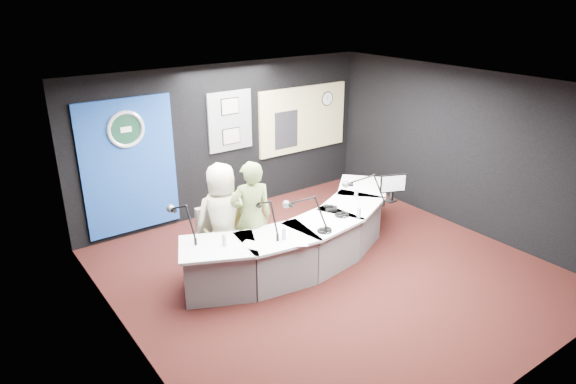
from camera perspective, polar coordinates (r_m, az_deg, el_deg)
ground at (r=7.94m, az=4.61°, el=-8.83°), size 6.00×6.00×0.00m
ceiling at (r=6.95m, az=5.31°, el=11.48°), size 6.00×6.00×0.02m
wall_back at (r=9.68m, az=-6.72°, el=5.81°), size 6.00×0.02×2.80m
wall_front at (r=5.64m, az=25.34°, el=-8.31°), size 6.00×0.02×2.80m
wall_left at (r=5.97m, az=-17.63°, el=-5.43°), size 0.02×6.00×2.80m
wall_right at (r=9.47m, az=18.92°, el=4.43°), size 0.02×6.00×2.80m
broadcast_desk at (r=8.10m, az=1.90°, el=-5.07°), size 4.50×1.90×0.75m
backdrop_panel at (r=8.97m, az=-17.19°, el=2.69°), size 1.60×0.05×2.30m
agency_seal at (r=8.76m, az=-17.57°, el=6.65°), size 0.63×0.07×0.63m
seal_center at (r=8.76m, az=-17.58°, el=6.65°), size 0.48×0.01×0.48m
pinboard at (r=9.59m, az=-6.46°, el=7.84°), size 0.90×0.04×1.10m
framed_photo_upper at (r=9.50m, az=-6.44°, el=9.44°), size 0.34×0.02×0.27m
framed_photo_lower at (r=9.63m, az=-6.30°, el=6.19°), size 0.34×0.02×0.27m
booth_window_frame at (r=10.55m, az=1.70°, el=8.11°), size 2.12×0.06×1.32m
booth_glow at (r=10.54m, az=1.73°, el=8.10°), size 2.00×0.02×1.20m
equipment_rack at (r=10.30m, az=-0.21°, el=6.93°), size 0.55×0.02×0.75m
wall_clock at (r=10.82m, az=4.39°, el=10.30°), size 0.28×0.01×0.28m
armchair_left at (r=7.85m, az=-7.15°, el=-5.50°), size 0.57×0.57×0.91m
armchair_right at (r=7.80m, az=-4.00°, el=-5.68°), size 0.59×0.59×0.89m
draped_jacket at (r=7.96m, az=-8.40°, el=-3.88°), size 0.51×0.16×0.70m
person_man at (r=7.68m, az=-7.29°, el=-2.92°), size 0.91×0.69×1.69m
person_woman at (r=7.61m, az=-4.09°, el=-2.82°), size 0.73×0.59×1.74m
computer_monitor at (r=8.52m, az=11.54°, el=0.96°), size 0.46×0.22×0.33m
desk_phone at (r=8.16m, az=4.84°, el=-1.85°), size 0.24×0.23×0.05m
headphones_near at (r=7.98m, az=5.99°, el=-2.50°), size 0.24×0.24×0.04m
headphones_far at (r=7.45m, az=4.08°, el=-4.25°), size 0.24×0.24×0.04m
paper_stack at (r=7.07m, az=-3.93°, el=-5.91°), size 0.36×0.39×0.00m
notepad at (r=7.15m, az=1.32°, el=-5.54°), size 0.32×0.35×0.00m
boom_mic_a at (r=7.29m, az=-11.67°, el=-2.83°), size 0.18×0.74×0.60m
boom_mic_b at (r=7.29m, az=-2.44°, el=-2.38°), size 0.16×0.74×0.60m
boom_mic_c at (r=7.39m, az=2.00°, el=-2.02°), size 0.44×0.65×0.60m
boom_mic_d at (r=8.31m, az=8.55°, el=0.48°), size 0.56×0.56×0.60m
water_bottles at (r=7.76m, az=3.43°, el=-2.54°), size 3.19×0.63×0.18m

